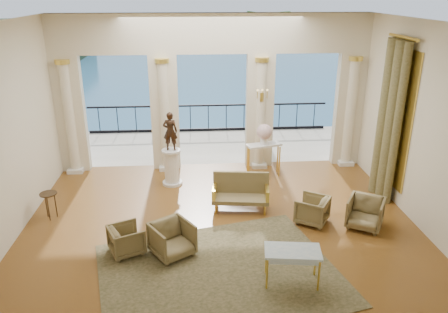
{
  "coord_description": "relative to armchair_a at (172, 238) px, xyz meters",
  "views": [
    {
      "loc": [
        -0.57,
        -8.63,
        5.1
      ],
      "look_at": [
        0.1,
        0.6,
        1.54
      ],
      "focal_mm": 35.0,
      "sensor_mm": 36.0,
      "label": 1
    }
  ],
  "objects": [
    {
      "name": "armchair_a",
      "position": [
        0.0,
        0.0,
        0.0
      ],
      "size": [
        1.02,
        1.01,
        0.78
      ],
      "primitive_type": "imported",
      "rotation": [
        0.0,
        0.0,
        0.57
      ],
      "color": "#44391B",
      "rests_on": "ground"
    },
    {
      "name": "game_table",
      "position": [
        2.22,
        -1.08,
        0.23
      ],
      "size": [
        1.08,
        0.68,
        0.7
      ],
      "rotation": [
        0.0,
        0.0,
        -0.13
      ],
      "color": "#96B2C1",
      "rests_on": "ground"
    },
    {
      "name": "statue",
      "position": [
        -0.13,
        3.49,
        1.15
      ],
      "size": [
        0.41,
        0.29,
        1.06
      ],
      "primitive_type": "imported",
      "rotation": [
        0.0,
        0.0,
        3.04
      ],
      "color": "black",
      "rests_on": "pedestal"
    },
    {
      "name": "wall_sconce",
      "position": [
        2.47,
        4.43,
        1.84
      ],
      "size": [
        0.3,
        0.11,
        0.33
      ],
      "color": "gold",
      "rests_on": "arcade"
    },
    {
      "name": "sea",
      "position": [
        1.07,
        60.92,
        -6.39
      ],
      "size": [
        160.0,
        160.0,
        0.0
      ],
      "primitive_type": "plane",
      "color": "#1D597F",
      "rests_on": "ground"
    },
    {
      "name": "armchair_b",
      "position": [
        4.33,
        0.8,
        -0.0
      ],
      "size": [
        1.01,
        0.99,
        0.78
      ],
      "primitive_type": "imported",
      "rotation": [
        0.0,
        0.0,
        -0.53
      ],
      "color": "#44391B",
      "rests_on": "ground"
    },
    {
      "name": "rug",
      "position": [
        0.91,
        -0.74,
        -0.38
      ],
      "size": [
        5.12,
        4.4,
        0.02
      ],
      "primitive_type": "cube",
      "rotation": [
        0.0,
        0.0,
        0.24
      ],
      "color": "#2E341A",
      "rests_on": "ground"
    },
    {
      "name": "balustrade",
      "position": [
        1.07,
        8.32,
        0.02
      ],
      "size": [
        9.0,
        0.06,
        1.03
      ],
      "color": "black",
      "rests_on": "terrace"
    },
    {
      "name": "arcade",
      "position": [
        1.07,
        4.74,
        2.19
      ],
      "size": [
        9.0,
        0.56,
        4.5
      ],
      "color": "beige",
      "rests_on": "ground"
    },
    {
      "name": "palm_tree",
      "position": [
        3.07,
        7.52,
        3.7
      ],
      "size": [
        2.0,
        2.0,
        4.5
      ],
      "color": "#4C3823",
      "rests_on": "terrace"
    },
    {
      "name": "armchair_c",
      "position": [
        3.18,
        1.1,
        -0.04
      ],
      "size": [
        0.9,
        0.91,
        0.7
      ],
      "primitive_type": "imported",
      "rotation": [
        0.0,
        0.0,
        -2.13
      ],
      "color": "#44391B",
      "rests_on": "ground"
    },
    {
      "name": "curtain",
      "position": [
        5.35,
        2.42,
        1.63
      ],
      "size": [
        0.33,
        1.4,
        4.09
      ],
      "color": "brown",
      "rests_on": "ground"
    },
    {
      "name": "side_table",
      "position": [
        -2.93,
        1.75,
        0.17
      ],
      "size": [
        0.4,
        0.4,
        0.65
      ],
      "color": "black",
      "rests_on": "ground"
    },
    {
      "name": "urn",
      "position": [
        2.5,
        3.97,
        0.89
      ],
      "size": [
        0.44,
        0.44,
        0.59
      ],
      "color": "white",
      "rests_on": "console_table"
    },
    {
      "name": "armchair_d",
      "position": [
        -0.93,
        0.13,
        -0.06
      ],
      "size": [
        0.82,
        0.84,
        0.66
      ],
      "primitive_type": "imported",
      "rotation": [
        0.0,
        0.0,
        2.0
      ],
      "color": "#44391B",
      "rests_on": "ground"
    },
    {
      "name": "room_walls",
      "position": [
        1.07,
        -0.2,
        2.49
      ],
      "size": [
        9.0,
        9.0,
        9.0
      ],
      "color": "#EEE4C7",
      "rests_on": "ground"
    },
    {
      "name": "settee",
      "position": [
        1.61,
        1.91,
        0.06
      ],
      "size": [
        1.44,
        0.76,
        0.91
      ],
      "rotation": [
        0.0,
        0.0,
        -0.13
      ],
      "color": "#44391B",
      "rests_on": "ground"
    },
    {
      "name": "floor",
      "position": [
        1.07,
        0.92,
        -0.39
      ],
      "size": [
        9.0,
        9.0,
        0.0
      ],
      "primitive_type": "plane",
      "color": "#4E2D15",
      "rests_on": "ground"
    },
    {
      "name": "window_frame",
      "position": [
        5.54,
        2.42,
        1.71
      ],
      "size": [
        0.04,
        1.6,
        3.4
      ],
      "primitive_type": "cube",
      "color": "gold",
      "rests_on": "room_walls"
    },
    {
      "name": "console_table",
      "position": [
        2.5,
        3.97,
        0.4
      ],
      "size": [
        1.07,
        0.65,
        0.95
      ],
      "rotation": [
        0.0,
        0.0,
        0.28
      ],
      "color": "silver",
      "rests_on": "ground"
    },
    {
      "name": "pedestal",
      "position": [
        -0.13,
        3.49,
        0.1
      ],
      "size": [
        0.55,
        0.55,
        1.01
      ],
      "color": "silver",
      "rests_on": "ground"
    },
    {
      "name": "headland",
      "position": [
        -28.93,
        70.92,
        -3.39
      ],
      "size": [
        22.0,
        18.0,
        6.0
      ],
      "primitive_type": "cube",
      "color": "black",
      "rests_on": "sea"
    },
    {
      "name": "terrace",
      "position": [
        1.07,
        6.72,
        -0.44
      ],
      "size": [
        10.0,
        3.6,
        0.1
      ],
      "primitive_type": "cube",
      "color": "#A9A28C",
      "rests_on": "ground"
    }
  ]
}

